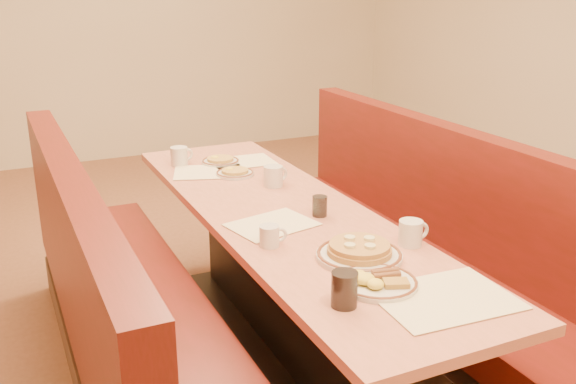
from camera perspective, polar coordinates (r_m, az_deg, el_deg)
name	(u,v)px	position (r m, az deg, el deg)	size (l,w,h in m)	color
ground	(285,357)	(3.18, -0.31, -14.47)	(8.00, 8.00, 0.00)	#9E6647
diner_table	(284,287)	(2.99, -0.33, -8.45)	(0.70, 2.50, 0.75)	black
booth_left	(125,324)	(2.81, -14.28, -11.31)	(0.55, 2.50, 1.05)	#4C3326
booth_right	(415,261)	(3.34, 11.21, -6.07)	(0.55, 2.50, 1.05)	#4C3326
placemat_near_left	(272,224)	(2.68, -1.43, -2.90)	(0.34, 0.26, 0.00)	beige
placemat_near_right	(444,298)	(2.15, 13.72, -9.13)	(0.43, 0.32, 0.00)	beige
placemat_far_left	(208,172)	(3.43, -7.15, 1.79)	(0.35, 0.26, 0.00)	beige
placemat_far_right	(242,162)	(3.60, -4.07, 2.71)	(0.34, 0.26, 0.00)	beige
pancake_plate	(359,252)	(2.38, 6.35, -5.36)	(0.32, 0.32, 0.07)	silver
eggs_plate	(377,282)	(2.18, 7.92, -7.89)	(0.27, 0.27, 0.05)	silver
extra_plate_mid	(235,173)	(3.37, -4.75, 1.74)	(0.20, 0.20, 0.04)	silver
extra_plate_far	(220,161)	(3.59, -6.04, 2.78)	(0.21, 0.21, 0.04)	silver
coffee_mug_a	(411,232)	(2.52, 10.92, -3.54)	(0.13, 0.09, 0.10)	silver
coffee_mug_b	(270,236)	(2.46, -1.60, -3.89)	(0.11, 0.08, 0.08)	silver
coffee_mug_c	(274,176)	(3.17, -1.26, 1.46)	(0.13, 0.10, 0.10)	silver
coffee_mug_d	(180,156)	(3.58, -9.60, 3.21)	(0.13, 0.09, 0.10)	silver
soda_tumbler_near	(344,289)	(2.03, 5.03, -8.62)	(0.08, 0.08, 0.12)	black
soda_tumbler_mid	(320,206)	(2.77, 2.84, -1.26)	(0.06, 0.06, 0.09)	black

